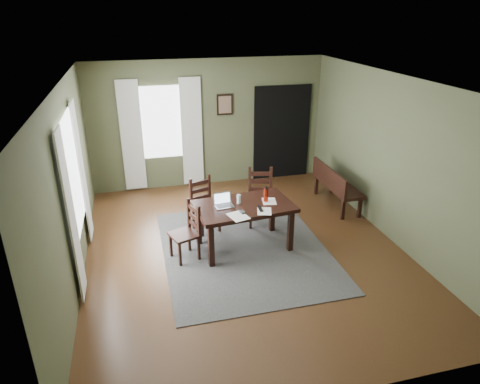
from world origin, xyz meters
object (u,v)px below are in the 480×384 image
object	(u,v)px
dining_table	(244,210)
chair_back_right	(260,198)
chair_end	(187,232)
chair_back_left	(204,205)
bench	(335,183)
water_bottle	(266,195)
laptop	(223,203)

from	to	relation	value
dining_table	chair_back_right	xyz separation A→B (m)	(0.51, 0.78, -0.18)
dining_table	chair_end	world-z (taller)	chair_end
chair_end	chair_back_left	size ratio (longest dim) A/B	0.96
chair_end	bench	xyz separation A→B (m)	(3.07, 1.22, 0.03)
bench	water_bottle	xyz separation A→B (m)	(-1.77, -1.10, 0.41)
dining_table	bench	world-z (taller)	bench
chair_back_left	bench	bearing A→B (deg)	-10.58
laptop	water_bottle	xyz separation A→B (m)	(0.70, -0.01, 0.06)
chair_back_right	dining_table	bearing A→B (deg)	-109.50
chair_end	water_bottle	xyz separation A→B (m)	(1.31, 0.12, 0.44)
dining_table	bench	distance (m)	2.43
dining_table	chair_back_left	world-z (taller)	chair_back_left
chair_back_right	laptop	bearing A→B (deg)	-125.09
chair_back_left	chair_back_right	xyz separation A→B (m)	(1.02, 0.00, 0.03)
chair_end	chair_back_left	xyz separation A→B (m)	(0.42, 0.85, 0.02)
dining_table	chair_end	bearing A→B (deg)	179.06
chair_end	chair_back_right	xyz separation A→B (m)	(1.45, 0.86, 0.05)
chair_back_left	water_bottle	size ratio (longest dim) A/B	3.76
bench	water_bottle	distance (m)	2.12
chair_back_left	chair_end	bearing A→B (deg)	-134.76
chair_back_right	water_bottle	bearing A→B (deg)	-86.79
bench	chair_back_right	bearing A→B (deg)	102.41
chair_end	laptop	bearing A→B (deg)	83.27
chair_end	chair_back_right	world-z (taller)	chair_back_right
water_bottle	chair_end	bearing A→B (deg)	-174.80
chair_end	bench	distance (m)	3.31
chair_end	bench	world-z (taller)	chair_end
chair_back_left	water_bottle	distance (m)	1.22
laptop	water_bottle	distance (m)	0.70
chair_end	chair_back_right	distance (m)	1.68
chair_back_right	water_bottle	distance (m)	0.85
laptop	chair_end	bearing A→B (deg)	-174.18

